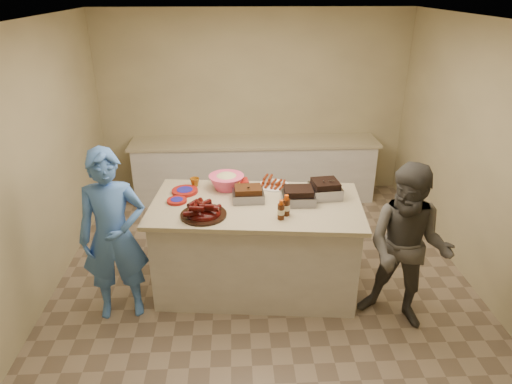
{
  "coord_description": "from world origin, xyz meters",
  "views": [
    {
      "loc": [
        -0.29,
        -4.13,
        3.01
      ],
      "look_at": [
        -0.09,
        0.0,
        1.09
      ],
      "focal_mm": 32.0,
      "sensor_mm": 36.0,
      "label": 1
    }
  ],
  "objects_px": {
    "bbq_bottle_a": "(281,219)",
    "guest_gray": "(396,319)",
    "island": "(256,285)",
    "bbq_bottle_b": "(286,215)",
    "plastic_cup": "(195,186)",
    "guest_blue": "(125,310)",
    "mustard_bottle": "(239,193)",
    "rib_platter": "(204,216)",
    "coleslaw_bowl": "(227,189)",
    "roasting_pan": "(325,196)"
  },
  "relations": [
    {
      "from": "roasting_pan",
      "to": "plastic_cup",
      "type": "relative_size",
      "value": 2.91
    },
    {
      "from": "rib_platter",
      "to": "bbq_bottle_b",
      "type": "height_order",
      "value": "bbq_bottle_b"
    },
    {
      "from": "rib_platter",
      "to": "roasting_pan",
      "type": "distance_m",
      "value": 1.28
    },
    {
      "from": "guest_blue",
      "to": "coleslaw_bowl",
      "type": "bearing_deg",
      "value": 26.46
    },
    {
      "from": "mustard_bottle",
      "to": "plastic_cup",
      "type": "height_order",
      "value": "mustard_bottle"
    },
    {
      "from": "roasting_pan",
      "to": "guest_blue",
      "type": "xyz_separation_m",
      "value": [
        -2.06,
        -0.48,
        -0.99
      ]
    },
    {
      "from": "roasting_pan",
      "to": "mustard_bottle",
      "type": "relative_size",
      "value": 2.26
    },
    {
      "from": "guest_blue",
      "to": "guest_gray",
      "type": "xyz_separation_m",
      "value": [
        2.69,
        -0.27,
        0.0
      ]
    },
    {
      "from": "roasting_pan",
      "to": "coleslaw_bowl",
      "type": "bearing_deg",
      "value": 159.85
    },
    {
      "from": "roasting_pan",
      "to": "guest_gray",
      "type": "xyz_separation_m",
      "value": [
        0.63,
        -0.75,
        -0.99
      ]
    },
    {
      "from": "island",
      "to": "bbq_bottle_a",
      "type": "distance_m",
      "value": 1.07
    },
    {
      "from": "roasting_pan",
      "to": "bbq_bottle_b",
      "type": "bearing_deg",
      "value": -145.24
    },
    {
      "from": "bbq_bottle_b",
      "to": "guest_blue",
      "type": "bearing_deg",
      "value": -176.75
    },
    {
      "from": "bbq_bottle_b",
      "to": "plastic_cup",
      "type": "xyz_separation_m",
      "value": [
        -0.91,
        0.71,
        0.0
      ]
    },
    {
      "from": "bbq_bottle_b",
      "to": "guest_blue",
      "type": "relative_size",
      "value": 0.12
    },
    {
      "from": "bbq_bottle_a",
      "to": "plastic_cup",
      "type": "distance_m",
      "value": 1.16
    },
    {
      "from": "rib_platter",
      "to": "bbq_bottle_a",
      "type": "relative_size",
      "value": 2.27
    },
    {
      "from": "rib_platter",
      "to": "plastic_cup",
      "type": "distance_m",
      "value": 0.7
    },
    {
      "from": "mustard_bottle",
      "to": "guest_gray",
      "type": "bearing_deg",
      "value": -29.87
    },
    {
      "from": "rib_platter",
      "to": "mustard_bottle",
      "type": "bearing_deg",
      "value": 54.87
    },
    {
      "from": "bbq_bottle_b",
      "to": "bbq_bottle_a",
      "type": "bearing_deg",
      "value": -126.7
    },
    {
      "from": "bbq_bottle_a",
      "to": "guest_gray",
      "type": "distance_m",
      "value": 1.53
    },
    {
      "from": "island",
      "to": "mustard_bottle",
      "type": "bearing_deg",
      "value": 130.13
    },
    {
      "from": "mustard_bottle",
      "to": "bbq_bottle_b",
      "type": "bearing_deg",
      "value": -49.48
    },
    {
      "from": "bbq_bottle_b",
      "to": "guest_blue",
      "type": "height_order",
      "value": "bbq_bottle_b"
    },
    {
      "from": "coleslaw_bowl",
      "to": "bbq_bottle_a",
      "type": "bearing_deg",
      "value": -54.37
    },
    {
      "from": "roasting_pan",
      "to": "coleslaw_bowl",
      "type": "distance_m",
      "value": 1.04
    },
    {
      "from": "plastic_cup",
      "to": "guest_gray",
      "type": "height_order",
      "value": "plastic_cup"
    },
    {
      "from": "coleslaw_bowl",
      "to": "guest_blue",
      "type": "relative_size",
      "value": 0.22
    },
    {
      "from": "island",
      "to": "guest_gray",
      "type": "distance_m",
      "value": 1.48
    },
    {
      "from": "coleslaw_bowl",
      "to": "bbq_bottle_a",
      "type": "height_order",
      "value": "coleslaw_bowl"
    },
    {
      "from": "island",
      "to": "coleslaw_bowl",
      "type": "height_order",
      "value": "coleslaw_bowl"
    },
    {
      "from": "rib_platter",
      "to": "bbq_bottle_a",
      "type": "xyz_separation_m",
      "value": [
        0.72,
        -0.1,
        0.0
      ]
    },
    {
      "from": "coleslaw_bowl",
      "to": "bbq_bottle_a",
      "type": "xyz_separation_m",
      "value": [
        0.51,
        -0.71,
        0.0
      ]
    },
    {
      "from": "island",
      "to": "bbq_bottle_a",
      "type": "height_order",
      "value": "bbq_bottle_a"
    },
    {
      "from": "island",
      "to": "bbq_bottle_a",
      "type": "relative_size",
      "value": 10.86
    },
    {
      "from": "guest_blue",
      "to": "roasting_pan",
      "type": "bearing_deg",
      "value": 4.81
    },
    {
      "from": "bbq_bottle_a",
      "to": "plastic_cup",
      "type": "bearing_deg",
      "value": 137.23
    },
    {
      "from": "island",
      "to": "coleslaw_bowl",
      "type": "xyz_separation_m",
      "value": [
        -0.3,
        0.37,
        0.99
      ]
    },
    {
      "from": "bbq_bottle_b",
      "to": "mustard_bottle",
      "type": "bearing_deg",
      "value": 130.52
    },
    {
      "from": "bbq_bottle_a",
      "to": "guest_gray",
      "type": "xyz_separation_m",
      "value": [
        1.13,
        -0.28,
        -0.99
      ]
    },
    {
      "from": "mustard_bottle",
      "to": "plastic_cup",
      "type": "bearing_deg",
      "value": 156.94
    },
    {
      "from": "island",
      "to": "bbq_bottle_b",
      "type": "height_order",
      "value": "bbq_bottle_b"
    },
    {
      "from": "island",
      "to": "bbq_bottle_b",
      "type": "distance_m",
      "value": 1.06
    },
    {
      "from": "island",
      "to": "guest_gray",
      "type": "height_order",
      "value": "island"
    },
    {
      "from": "roasting_pan",
      "to": "coleslaw_bowl",
      "type": "xyz_separation_m",
      "value": [
        -1.01,
        0.25,
        0.0
      ]
    },
    {
      "from": "island",
      "to": "rib_platter",
      "type": "bearing_deg",
      "value": -148.75
    },
    {
      "from": "island",
      "to": "bbq_bottle_b",
      "type": "bearing_deg",
      "value": -38.87
    },
    {
      "from": "rib_platter",
      "to": "guest_gray",
      "type": "distance_m",
      "value": 2.14
    },
    {
      "from": "island",
      "to": "roasting_pan",
      "type": "xyz_separation_m",
      "value": [
        0.71,
        0.12,
        0.99
      ]
    }
  ]
}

